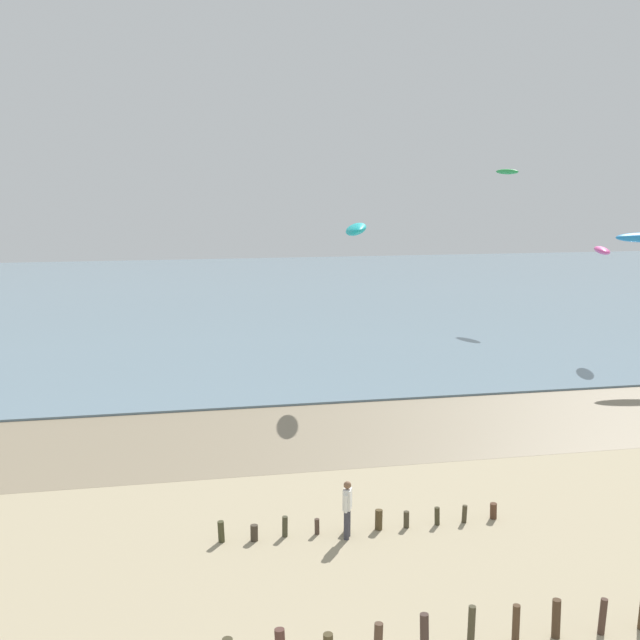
{
  "coord_description": "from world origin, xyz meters",
  "views": [
    {
      "loc": [
        -3.57,
        -10.96,
        10.07
      ],
      "look_at": [
        0.6,
        10.2,
        6.23
      ],
      "focal_mm": 43.17,
      "sensor_mm": 36.0,
      "label": 1
    }
  ],
  "objects_px": {
    "kite_aloft_4": "(602,250)",
    "kite_aloft_1": "(356,229)",
    "kite_aloft_5": "(507,172)",
    "person_right_flank": "(347,508)"
  },
  "relations": [
    {
      "from": "kite_aloft_4",
      "to": "kite_aloft_1",
      "type": "bearing_deg",
      "value": 126.67
    },
    {
      "from": "kite_aloft_4",
      "to": "kite_aloft_5",
      "type": "xyz_separation_m",
      "value": [
        -0.09,
        13.26,
        4.72
      ]
    },
    {
      "from": "person_right_flank",
      "to": "kite_aloft_1",
      "type": "relative_size",
      "value": 0.52
    },
    {
      "from": "person_right_flank",
      "to": "kite_aloft_4",
      "type": "height_order",
      "value": "kite_aloft_4"
    },
    {
      "from": "person_right_flank",
      "to": "kite_aloft_5",
      "type": "relative_size",
      "value": 0.77
    },
    {
      "from": "person_right_flank",
      "to": "kite_aloft_1",
      "type": "bearing_deg",
      "value": 75.59
    },
    {
      "from": "kite_aloft_4",
      "to": "kite_aloft_5",
      "type": "bearing_deg",
      "value": 22.28
    },
    {
      "from": "kite_aloft_4",
      "to": "person_right_flank",
      "type": "bearing_deg",
      "value": 157.8
    },
    {
      "from": "kite_aloft_4",
      "to": "kite_aloft_5",
      "type": "distance_m",
      "value": 14.08
    },
    {
      "from": "kite_aloft_1",
      "to": "kite_aloft_5",
      "type": "height_order",
      "value": "kite_aloft_5"
    }
  ]
}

